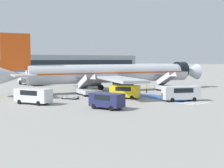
{
  "coord_description": "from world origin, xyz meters",
  "views": [
    {
      "loc": [
        -37.72,
        -47.61,
        6.21
      ],
      "look_at": [
        -2.22,
        0.82,
        1.43
      ],
      "focal_mm": 50.0,
      "sensor_mm": 36.0,
      "label": 1
    }
  ],
  "objects_px": {
    "ground_crew_2": "(117,89)",
    "terminal_building": "(28,64)",
    "service_van_1": "(125,91)",
    "service_van_3": "(181,92)",
    "traffic_cone_1": "(181,88)",
    "ground_crew_1": "(147,88)",
    "service_van_0": "(33,95)",
    "traffic_cone_0": "(162,92)",
    "ground_crew_0": "(127,88)",
    "boarding_stairs_aft": "(86,90)",
    "airliner": "(111,74)",
    "service_van_2": "(107,99)",
    "boarding_stairs_forward": "(166,86)",
    "ground_crew_3": "(123,88)",
    "baggage_cart": "(70,97)",
    "fuel_tanker": "(31,78)"
  },
  "relations": [
    {
      "from": "ground_crew_0",
      "to": "traffic_cone_1",
      "type": "distance_m",
      "value": 13.67
    },
    {
      "from": "ground_crew_2",
      "to": "terminal_building",
      "type": "xyz_separation_m",
      "value": [
        16.83,
        85.09,
        3.11
      ]
    },
    {
      "from": "airliner",
      "to": "service_van_2",
      "type": "xyz_separation_m",
      "value": [
        -13.11,
        -17.12,
        -2.22
      ]
    },
    {
      "from": "traffic_cone_1",
      "to": "terminal_building",
      "type": "height_order",
      "value": "terminal_building"
    },
    {
      "from": "airliner",
      "to": "service_van_1",
      "type": "relative_size",
      "value": 8.65
    },
    {
      "from": "airliner",
      "to": "ground_crew_2",
      "type": "relative_size",
      "value": 26.03
    },
    {
      "from": "boarding_stairs_aft",
      "to": "ground_crew_2",
      "type": "relative_size",
      "value": 3.38
    },
    {
      "from": "ground_crew_2",
      "to": "ground_crew_3",
      "type": "relative_size",
      "value": 0.91
    },
    {
      "from": "airliner",
      "to": "ground_crew_1",
      "type": "distance_m",
      "value": 7.73
    },
    {
      "from": "traffic_cone_0",
      "to": "fuel_tanker",
      "type": "bearing_deg",
      "value": 110.72
    },
    {
      "from": "boarding_stairs_forward",
      "to": "service_van_3",
      "type": "height_order",
      "value": "boarding_stairs_forward"
    },
    {
      "from": "traffic_cone_1",
      "to": "terminal_building",
      "type": "xyz_separation_m",
      "value": [
        -0.27,
        84.67,
        3.79
      ]
    },
    {
      "from": "service_van_0",
      "to": "traffic_cone_0",
      "type": "distance_m",
      "value": 24.12
    },
    {
      "from": "airliner",
      "to": "ground_crew_2",
      "type": "bearing_deg",
      "value": -15.28
    },
    {
      "from": "service_van_2",
      "to": "ground_crew_2",
      "type": "height_order",
      "value": "service_van_2"
    },
    {
      "from": "service_van_3",
      "to": "terminal_building",
      "type": "xyz_separation_m",
      "value": [
        14.25,
        97.38,
        2.72
      ]
    },
    {
      "from": "service_van_0",
      "to": "ground_crew_1",
      "type": "distance_m",
      "value": 22.24
    },
    {
      "from": "airliner",
      "to": "ground_crew_3",
      "type": "relative_size",
      "value": 23.77
    },
    {
      "from": "boarding_stairs_aft",
      "to": "traffic_cone_0",
      "type": "height_order",
      "value": "boarding_stairs_aft"
    },
    {
      "from": "ground_crew_1",
      "to": "traffic_cone_1",
      "type": "relative_size",
      "value": 3.47
    },
    {
      "from": "ground_crew_0",
      "to": "ground_crew_3",
      "type": "distance_m",
      "value": 1.0
    },
    {
      "from": "ground_crew_0",
      "to": "terminal_building",
      "type": "xyz_separation_m",
      "value": [
        13.34,
        83.64,
        3.11
      ]
    },
    {
      "from": "service_van_3",
      "to": "traffic_cone_1",
      "type": "bearing_deg",
      "value": 154.73
    },
    {
      "from": "ground_crew_1",
      "to": "boarding_stairs_aft",
      "type": "bearing_deg",
      "value": -51.17
    },
    {
      "from": "ground_crew_0",
      "to": "traffic_cone_1",
      "type": "height_order",
      "value": "ground_crew_0"
    },
    {
      "from": "boarding_stairs_aft",
      "to": "ground_crew_2",
      "type": "height_order",
      "value": "boarding_stairs_aft"
    },
    {
      "from": "traffic_cone_1",
      "to": "ground_crew_0",
      "type": "bearing_deg",
      "value": 175.7
    },
    {
      "from": "service_van_1",
      "to": "service_van_3",
      "type": "xyz_separation_m",
      "value": [
        4.83,
        -7.3,
        0.05
      ]
    },
    {
      "from": "baggage_cart",
      "to": "boarding_stairs_aft",
      "type": "bearing_deg",
      "value": -0.37
    },
    {
      "from": "ground_crew_1",
      "to": "terminal_building",
      "type": "xyz_separation_m",
      "value": [
        10.94,
        86.25,
        3.07
      ]
    },
    {
      "from": "service_van_2",
      "to": "ground_crew_2",
      "type": "relative_size",
      "value": 2.88
    },
    {
      "from": "fuel_tanker",
      "to": "ground_crew_1",
      "type": "distance_m",
      "value": 31.55
    },
    {
      "from": "ground_crew_1",
      "to": "ground_crew_0",
      "type": "bearing_deg",
      "value": -80.23
    },
    {
      "from": "traffic_cone_1",
      "to": "boarding_stairs_aft",
      "type": "bearing_deg",
      "value": 174.89
    },
    {
      "from": "service_van_2",
      "to": "traffic_cone_0",
      "type": "height_order",
      "value": "service_van_2"
    },
    {
      "from": "airliner",
      "to": "ground_crew_2",
      "type": "distance_m",
      "value": 6.47
    },
    {
      "from": "service_van_1",
      "to": "ground_crew_0",
      "type": "relative_size",
      "value": 3.01
    },
    {
      "from": "traffic_cone_1",
      "to": "service_van_0",
      "type": "bearing_deg",
      "value": -175.43
    },
    {
      "from": "service_van_1",
      "to": "service_van_2",
      "type": "height_order",
      "value": "service_van_1"
    },
    {
      "from": "boarding_stairs_forward",
      "to": "traffic_cone_1",
      "type": "bearing_deg",
      "value": 21.19
    },
    {
      "from": "airliner",
      "to": "baggage_cart",
      "type": "xyz_separation_m",
      "value": [
        -12.05,
        -5.64,
        -3.16
      ]
    },
    {
      "from": "boarding_stairs_forward",
      "to": "terminal_building",
      "type": "height_order",
      "value": "terminal_building"
    },
    {
      "from": "boarding_stairs_aft",
      "to": "service_van_1",
      "type": "distance_m",
      "value": 7.82
    },
    {
      "from": "service_van_3",
      "to": "service_van_2",
      "type": "bearing_deg",
      "value": -68.89
    },
    {
      "from": "service_van_2",
      "to": "service_van_3",
      "type": "xyz_separation_m",
      "value": [
        13.1,
        -0.55,
        0.12
      ]
    },
    {
      "from": "ground_crew_2",
      "to": "traffic_cone_0",
      "type": "height_order",
      "value": "ground_crew_2"
    },
    {
      "from": "service_van_0",
      "to": "service_van_2",
      "type": "height_order",
      "value": "service_van_0"
    },
    {
      "from": "ground_crew_2",
      "to": "terminal_building",
      "type": "distance_m",
      "value": 86.79
    },
    {
      "from": "airliner",
      "to": "service_van_1",
      "type": "bearing_deg",
      "value": -14.58
    },
    {
      "from": "fuel_tanker",
      "to": "boarding_stairs_forward",
      "type": "bearing_deg",
      "value": -70.32
    }
  ]
}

